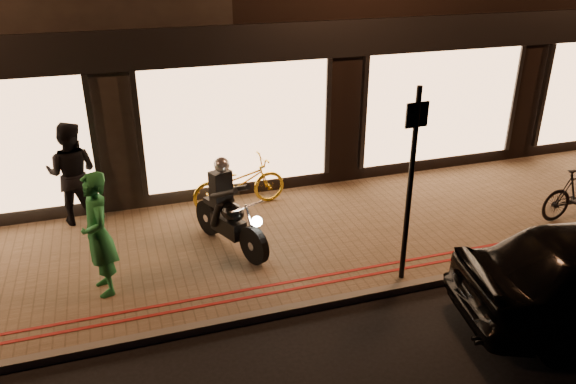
{
  "coord_description": "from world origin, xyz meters",
  "views": [
    {
      "loc": [
        -2.29,
        -6.22,
        4.91
      ],
      "look_at": [
        0.32,
        1.77,
        1.1
      ],
      "focal_mm": 35.0,
      "sensor_mm": 36.0,
      "label": 1
    }
  ],
  "objects_px": {
    "bicycle_gold": "(239,183)",
    "motorcycle": "(228,214)",
    "sign_post": "(411,177)",
    "person_green": "(98,235)"
  },
  "relations": [
    {
      "from": "motorcycle",
      "to": "bicycle_gold",
      "type": "relative_size",
      "value": 0.99
    },
    {
      "from": "sign_post",
      "to": "person_green",
      "type": "distance_m",
      "value": 4.54
    },
    {
      "from": "motorcycle",
      "to": "person_green",
      "type": "bearing_deg",
      "value": 176.45
    },
    {
      "from": "sign_post",
      "to": "motorcycle",
      "type": "bearing_deg",
      "value": 142.86
    },
    {
      "from": "person_green",
      "to": "motorcycle",
      "type": "bearing_deg",
      "value": 96.38
    },
    {
      "from": "sign_post",
      "to": "person_green",
      "type": "height_order",
      "value": "sign_post"
    },
    {
      "from": "bicycle_gold",
      "to": "person_green",
      "type": "distance_m",
      "value": 3.41
    },
    {
      "from": "sign_post",
      "to": "bicycle_gold",
      "type": "relative_size",
      "value": 1.62
    },
    {
      "from": "bicycle_gold",
      "to": "motorcycle",
      "type": "bearing_deg",
      "value": 154.39
    },
    {
      "from": "person_green",
      "to": "bicycle_gold",
      "type": "bearing_deg",
      "value": 117.66
    }
  ]
}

